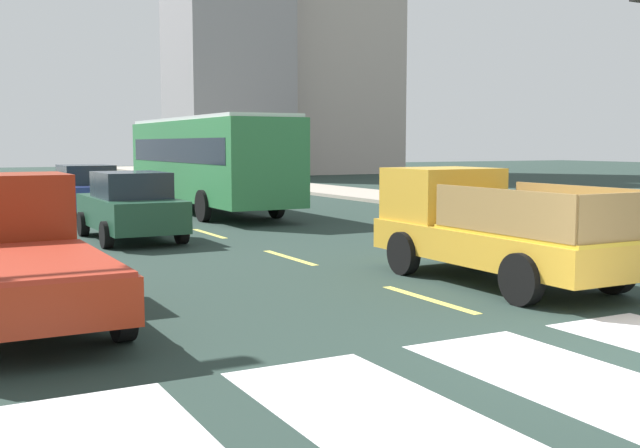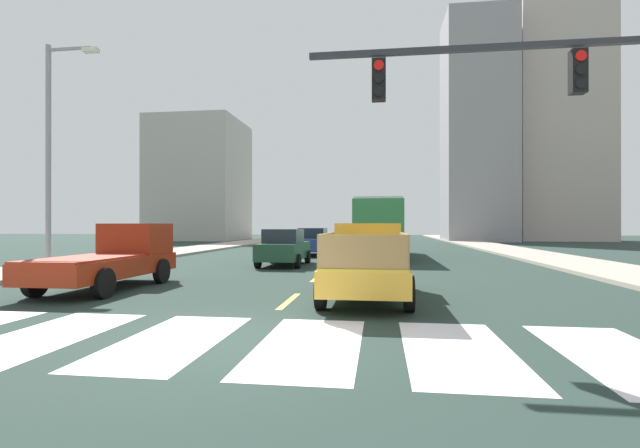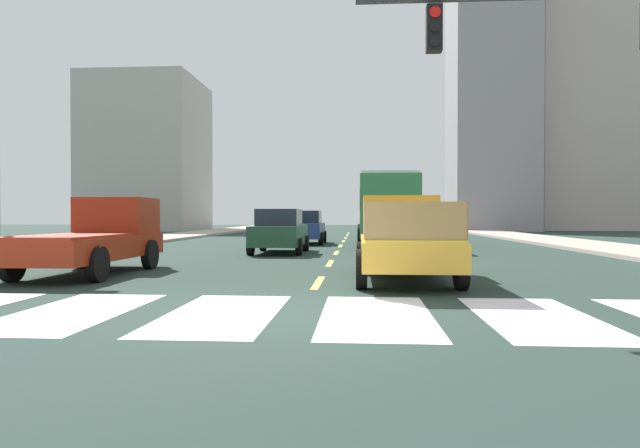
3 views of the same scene
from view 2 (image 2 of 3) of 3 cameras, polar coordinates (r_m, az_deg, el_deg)
The scene contains 25 objects.
ground_plane at distance 7.68m, azimuth -10.14°, elevation -14.56°, with size 160.00×160.00×0.00m, color #23342E.
sidewalk_right at distance 26.82m, azimuth 28.00°, elevation -4.04°, with size 3.80×110.00×0.15m, color #A89C8D.
sidewalk_left at distance 28.71m, azimuth -21.32°, elevation -3.78°, with size 3.80×110.00×0.15m, color #A89C8D.
crosswalk_stripe_2 at distance 9.30m, azimuth -31.30°, elevation -11.97°, with size 1.62×3.69×0.01m, color silver.
crosswalk_stripe_3 at distance 8.09m, azimuth -18.15°, elevation -13.78°, with size 1.62×3.69×0.01m, color silver.
crosswalk_stripe_4 at distance 7.42m, azimuth -1.36°, elevation -15.05°, with size 1.62×3.69×0.01m, color silver.
crosswalk_stripe_5 at distance 7.43m, azimuth 17.08°, elevation -15.02°, with size 1.62×3.69×0.01m, color silver.
crosswalk_stripe_6 at distance 8.12m, azimuth 33.78°, elevation -13.72°, with size 1.62×3.69×0.01m, color silver.
lane_dash_0 at distance 11.47m, azimuth -3.95°, elevation -9.71°, with size 0.16×2.40×0.01m, color #E0D054.
lane_dash_1 at distance 16.35m, azimuth -0.42°, elevation -6.83°, with size 0.16×2.40×0.01m, color #E0D054.
lane_dash_2 at distance 21.29m, azimuth 1.47°, elevation -5.27°, with size 0.16×2.40×0.01m, color #E0D054.
lane_dash_3 at distance 26.25m, azimuth 2.64°, elevation -4.29°, with size 0.16×2.40×0.01m, color #E0D054.
lane_dash_4 at distance 31.22m, azimuth 3.44°, elevation -3.63°, with size 0.16×2.40×0.01m, color #E0D054.
lane_dash_5 at distance 36.20m, azimuth 4.01°, elevation -3.14°, with size 0.16×2.40×0.01m, color #E0D054.
lane_dash_6 at distance 41.19m, azimuth 4.45°, elevation -2.78°, with size 0.16×2.40×0.01m, color #E0D054.
lane_dash_7 at distance 46.18m, azimuth 4.79°, elevation -2.49°, with size 0.16×2.40×0.01m, color #E0D054.
pickup_stakebed at distance 12.10m, azimuth 5.98°, elevation -4.76°, with size 2.18×5.20×1.96m.
pickup_dark at distance 15.20m, azimuth -24.58°, elevation -3.86°, with size 2.18×5.20×1.96m.
city_bus at distance 27.16m, azimuth 7.42°, elevation -0.03°, with size 2.72×10.80×3.32m.
sedan_near_left at distance 28.27m, azimuth -0.87°, elevation -2.26°, with size 2.02×4.40×1.72m.
sedan_near_right at distance 21.22m, azimuth -4.59°, elevation -2.97°, with size 2.02×4.40×1.72m.
streetlight_left at distance 20.74m, azimuth -30.87°, elevation 8.37°, with size 2.20×0.28×9.00m.
tower_tall_centre at distance 67.27m, azimuth 27.90°, elevation 22.25°, with size 10.47×8.08×54.99m, color #BBACA3.
block_mid_left at distance 59.95m, azimuth -14.94°, elevation 5.32°, with size 10.55×10.88×15.19m, color #B1ADA5.
block_mid_right at distance 57.31m, azimuth 19.38°, elevation 11.31°, with size 7.74×7.57×26.53m, color gray.
Camera 2 is at (2.27, -7.08, 1.92)m, focal length 25.21 mm.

